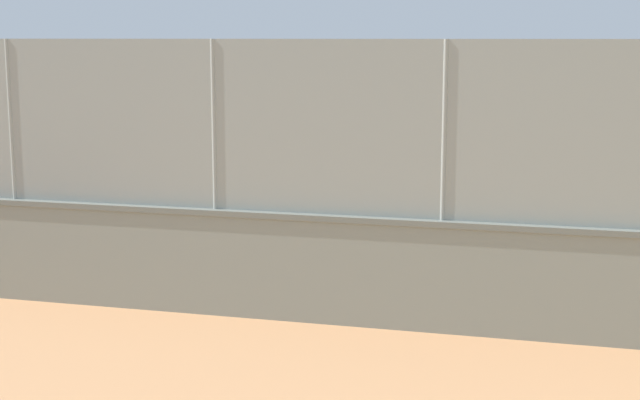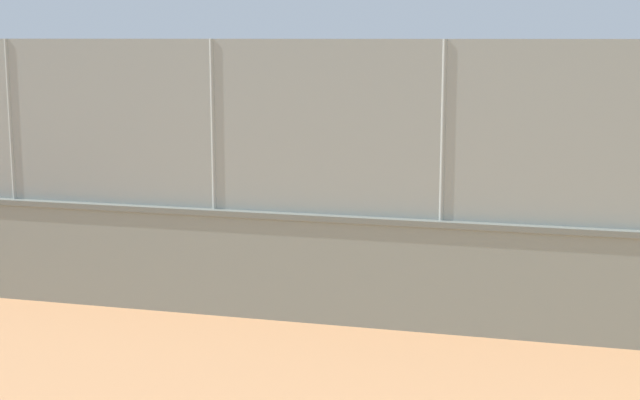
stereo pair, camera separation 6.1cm
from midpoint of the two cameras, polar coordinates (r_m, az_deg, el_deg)
ground_plane at (r=26.04m, az=-2.61°, el=1.12°), size 260.00×260.00×0.00m
perimeter_wall at (r=14.27m, az=-12.26°, el=-3.21°), size 23.09×0.58×1.54m
fence_panel_on_wall at (r=13.97m, az=-12.55°, el=4.63°), size 22.69×0.31×2.39m
player_at_service_line at (r=18.75m, az=6.35°, el=0.55°), size 1.25×0.72×1.59m
player_near_wall_returning at (r=16.98m, az=2.14°, el=-0.36°), size 0.74×0.93×1.60m
sports_ball at (r=17.26m, az=0.86°, el=1.48°), size 0.12×0.12×0.12m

